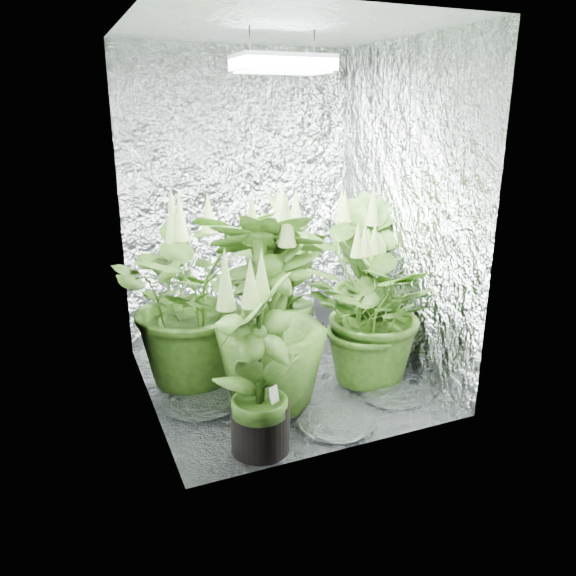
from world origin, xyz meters
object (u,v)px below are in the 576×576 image
Objects in this scene: plant_a at (195,297)px; plant_b at (290,277)px; circulation_fan at (327,313)px; plant_e at (372,310)px; grow_lamp at (283,64)px; plant_c at (364,280)px; plant_d at (270,313)px; plant_f at (259,367)px.

plant_a is 1.00× the size of plant_b.
circulation_fan is (1.10, 0.44, -0.41)m from plant_a.
plant_b is at bearing 110.94° from plant_e.
plant_b is 0.69m from plant_e.
grow_lamp is at bearing 151.95° from plant_e.
plant_d is (-0.82, -0.42, 0.03)m from plant_c.
plant_d is at bearing -136.86° from circulation_fan.
plant_b is 0.97× the size of plant_d.
plant_a is 1.12m from plant_c.
plant_a reaches higher than plant_c.
circulation_fan is at bearing 51.52° from plant_f.
plant_b is at bearing 17.74° from plant_a.
plant_c is (0.42, -0.25, 0.00)m from plant_b.
plant_c reaches higher than plant_e.
grow_lamp reaches higher than circulation_fan.
plant_c is 1.29m from plant_f.
plant_a is at bearing 160.29° from grow_lamp.
plant_c is (0.63, 0.15, -1.29)m from grow_lamp.
plant_a reaches higher than plant_e.
plant_e reaches higher than circulation_fan.
circulation_fan is at bearing 48.04° from plant_d.
plant_b is 1.01× the size of plant_c.
plant_c is at bearing -31.15° from plant_b.
grow_lamp is 1.38m from plant_b.
plant_a is at bearing -163.02° from circulation_fan.
plant_a is at bearing 178.55° from plant_c.
grow_lamp reaches higher than plant_a.
plant_c is 0.43m from plant_e.
plant_c is at bearing -1.45° from plant_a.
plant_d is (-0.40, -0.67, 0.03)m from plant_b.
plant_f is at bearing -120.01° from plant_b.
plant_f is (0.10, -0.82, -0.11)m from plant_a.
plant_f is at bearing -82.92° from plant_a.
plant_d reaches higher than circulation_fan.
plant_d is (0.30, -0.45, 0.01)m from plant_a.
plant_a reaches higher than plant_f.
circulation_fan is (-0.02, 0.47, -0.39)m from plant_c.
plant_b reaches higher than plant_c.
plant_d is at bearing -124.81° from grow_lamp.
plant_d reaches higher than plant_c.
plant_e is (0.46, -0.24, -1.35)m from grow_lamp.
circulation_fan is (0.80, 0.89, -0.42)m from plant_d.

